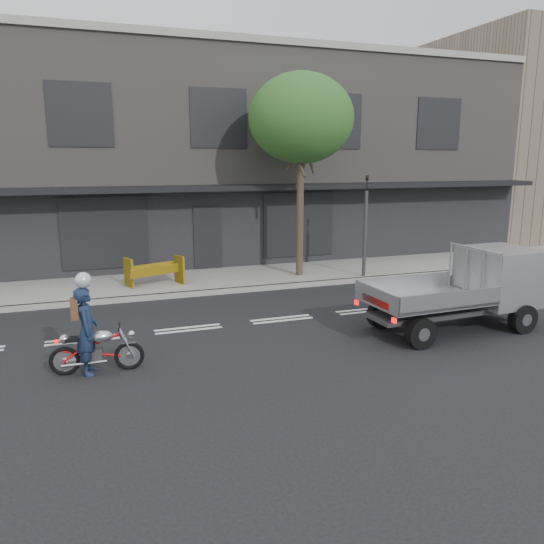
% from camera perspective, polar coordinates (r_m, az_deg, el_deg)
% --- Properties ---
extents(ground, '(80.00, 80.00, 0.00)m').
position_cam_1_polar(ground, '(13.58, 1.05, -5.12)').
color(ground, black).
rests_on(ground, ground).
extents(sidewalk, '(32.00, 3.20, 0.15)m').
position_cam_1_polar(sidewalk, '(17.90, -4.19, -0.71)').
color(sidewalk, gray).
rests_on(sidewalk, ground).
extents(kerb, '(32.00, 0.20, 0.15)m').
position_cam_1_polar(kerb, '(16.40, -2.72, -1.86)').
color(kerb, gray).
rests_on(kerb, ground).
extents(building_main, '(26.00, 10.00, 8.00)m').
position_cam_1_polar(building_main, '(23.90, -8.59, 11.85)').
color(building_main, slate).
rests_on(building_main, ground).
extents(street_tree, '(3.40, 3.40, 6.74)m').
position_cam_1_polar(street_tree, '(17.74, 3.14, 16.11)').
color(street_tree, '#382B21').
rests_on(street_tree, ground).
extents(traffic_light_pole, '(0.12, 0.12, 3.50)m').
position_cam_1_polar(traffic_light_pole, '(17.96, 9.98, 4.30)').
color(traffic_light_pole, '#2D2D30').
rests_on(traffic_light_pole, ground).
extents(motorcycle, '(1.75, 0.51, 0.90)m').
position_cam_1_polar(motorcycle, '(10.72, -18.33, -7.86)').
color(motorcycle, black).
rests_on(motorcycle, ground).
extents(rider, '(0.46, 0.65, 1.68)m').
position_cam_1_polar(rider, '(10.61, -19.28, -5.99)').
color(rider, '#16233E').
rests_on(rider, ground).
extents(flatbed_ute, '(4.35, 1.92, 1.99)m').
position_cam_1_polar(flatbed_ute, '(13.81, 22.10, -0.87)').
color(flatbed_ute, black).
rests_on(flatbed_ute, ground).
extents(construction_barrier, '(1.80, 1.21, 0.94)m').
position_cam_1_polar(construction_barrier, '(16.67, -12.43, 0.01)').
color(construction_barrier, '#F5B70C').
rests_on(construction_barrier, sidewalk).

